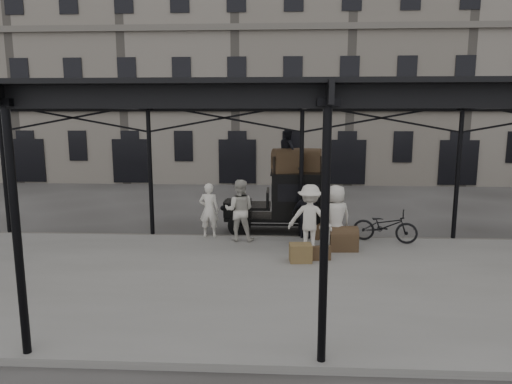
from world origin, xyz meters
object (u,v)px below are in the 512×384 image
Objects in this scene: taxi at (288,199)px; steamer_trunk_platform at (343,240)px; porter_left at (209,210)px; porter_official at (306,214)px; bicycle at (385,226)px; steamer_trunk_roof_near at (287,162)px.

taxi is 3.14m from steamer_trunk_platform.
porter_left is 3.20m from porter_official.
taxi is at bearing -56.91° from porter_official.
taxi is at bearing 77.99° from bicycle.
bicycle is at bearing -43.07° from steamer_trunk_roof_near.
taxi reaches higher than bicycle.
porter_official is 1.98m from steamer_trunk_roof_near.
steamer_trunk_roof_near is 3.55m from steamer_trunk_platform.
porter_official is at bearing -65.80° from taxi.
taxi is 4.37× the size of steamer_trunk_platform.
porter_left is 0.90× the size of bicycle.
steamer_trunk_roof_near is at bearing -108.07° from taxi.
steamer_trunk_roof_near is at bearing 122.24° from steamer_trunk_platform.
porter_left is 1.89× the size of steamer_trunk_roof_near.
porter_left is (-2.63, -1.27, -0.15)m from taxi.
bicycle is at bearing -27.86° from taxi.
bicycle is at bearing 31.09° from steamer_trunk_platform.
steamer_trunk_roof_near is at bearing 82.31° from bicycle.
bicycle is 2.09× the size of steamer_trunk_roof_near.
taxi is 1.83× the size of bicycle.
taxi reaches higher than porter_left.
steamer_trunk_roof_near is at bearing -48.56° from porter_official.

